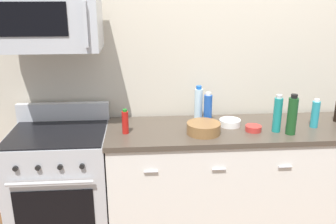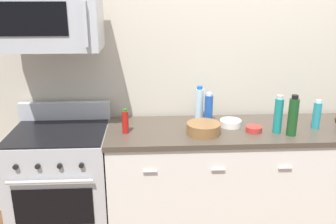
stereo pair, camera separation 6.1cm
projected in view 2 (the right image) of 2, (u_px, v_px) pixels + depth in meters
name	position (u px, v px, depth m)	size (l,w,h in m)	color
back_wall	(234.00, 65.00, 3.18)	(5.25, 0.10, 2.70)	beige
counter_unit	(239.00, 179.00, 3.07)	(2.16, 0.66, 0.92)	silver
range_oven	(63.00, 183.00, 3.00)	(0.76, 0.69, 1.07)	#B7BABF
microwave	(48.00, 22.00, 2.63)	(0.74, 0.44, 0.40)	#B7BABF
bottle_wine_green	(293.00, 116.00, 2.74)	(0.07, 0.07, 0.31)	#19471E
bottle_sparkling_teal	(278.00, 115.00, 2.79)	(0.07, 0.07, 0.30)	#197F7A
bottle_soda_blue	(209.00, 109.00, 3.01)	(0.07, 0.07, 0.26)	#1E4CA5
bottle_hot_sauce_red	(125.00, 122.00, 2.80)	(0.05, 0.05, 0.19)	#B21914
bottle_water_clear	(199.00, 104.00, 3.06)	(0.07, 0.07, 0.30)	silver
bottle_dish_soap	(317.00, 115.00, 2.89)	(0.06, 0.06, 0.23)	teal
bowl_wooden_salad	(204.00, 128.00, 2.80)	(0.26, 0.26, 0.08)	brown
bowl_red_small	(254.00, 129.00, 2.84)	(0.13, 0.13, 0.04)	#B72D28
bowl_white_ceramic	(230.00, 123.00, 2.96)	(0.17, 0.17, 0.05)	white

